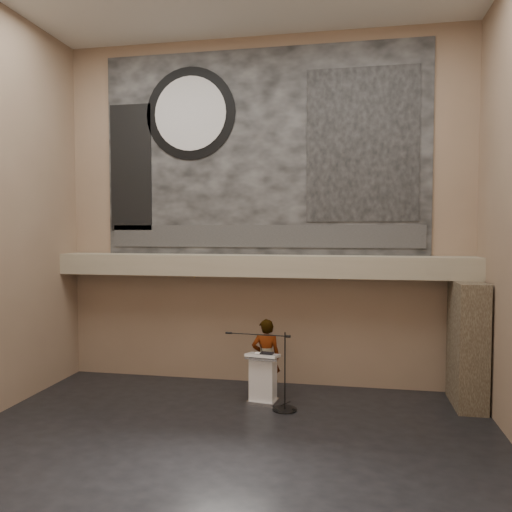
# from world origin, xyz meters

# --- Properties ---
(floor) EXTENTS (10.00, 10.00, 0.00)m
(floor) POSITION_xyz_m (0.00, 0.00, 0.00)
(floor) COLOR black
(floor) RESTS_ON ground
(wall_back) EXTENTS (10.00, 0.02, 8.50)m
(wall_back) POSITION_xyz_m (0.00, 4.00, 4.25)
(wall_back) COLOR #846A53
(wall_back) RESTS_ON floor
(wall_front) EXTENTS (10.00, 0.02, 8.50)m
(wall_front) POSITION_xyz_m (0.00, -4.00, 4.25)
(wall_front) COLOR #846A53
(wall_front) RESTS_ON floor
(soffit) EXTENTS (10.00, 0.80, 0.50)m
(soffit) POSITION_xyz_m (0.00, 3.60, 2.95)
(soffit) COLOR gray
(soffit) RESTS_ON wall_back
(sprinkler_left) EXTENTS (0.04, 0.04, 0.06)m
(sprinkler_left) POSITION_xyz_m (-1.60, 3.55, 2.67)
(sprinkler_left) COLOR #B2893D
(sprinkler_left) RESTS_ON soffit
(sprinkler_right) EXTENTS (0.04, 0.04, 0.06)m
(sprinkler_right) POSITION_xyz_m (1.90, 3.55, 2.67)
(sprinkler_right) COLOR #B2893D
(sprinkler_right) RESTS_ON soffit
(banner) EXTENTS (8.00, 0.05, 5.00)m
(banner) POSITION_xyz_m (0.00, 3.97, 5.70)
(banner) COLOR black
(banner) RESTS_ON wall_back
(banner_text_strip) EXTENTS (7.76, 0.02, 0.55)m
(banner_text_strip) POSITION_xyz_m (0.00, 3.93, 3.65)
(banner_text_strip) COLOR #2E2E2E
(banner_text_strip) RESTS_ON banner
(banner_clock_rim) EXTENTS (2.30, 0.02, 2.30)m
(banner_clock_rim) POSITION_xyz_m (-1.80, 3.93, 6.70)
(banner_clock_rim) COLOR black
(banner_clock_rim) RESTS_ON banner
(banner_clock_face) EXTENTS (1.84, 0.02, 1.84)m
(banner_clock_face) POSITION_xyz_m (-1.80, 3.91, 6.70)
(banner_clock_face) COLOR silver
(banner_clock_face) RESTS_ON banner
(banner_building_print) EXTENTS (2.60, 0.02, 3.60)m
(banner_building_print) POSITION_xyz_m (2.40, 3.93, 5.80)
(banner_building_print) COLOR black
(banner_building_print) RESTS_ON banner
(banner_brick_print) EXTENTS (1.10, 0.02, 3.20)m
(banner_brick_print) POSITION_xyz_m (-3.40, 3.93, 5.40)
(banner_brick_print) COLOR black
(banner_brick_print) RESTS_ON banner
(stone_pier) EXTENTS (0.60, 1.40, 2.70)m
(stone_pier) POSITION_xyz_m (4.65, 3.15, 1.35)
(stone_pier) COLOR #413628
(stone_pier) RESTS_ON floor
(lectern) EXTENTS (0.75, 0.59, 1.13)m
(lectern) POSITION_xyz_m (0.29, 2.47, 0.55)
(lectern) COLOR silver
(lectern) RESTS_ON floor
(binder) EXTENTS (0.29, 0.24, 0.04)m
(binder) POSITION_xyz_m (0.38, 2.44, 1.12)
(binder) COLOR black
(binder) RESTS_ON lectern
(papers) EXTENTS (0.21, 0.28, 0.00)m
(papers) POSITION_xyz_m (0.19, 2.45, 1.10)
(papers) COLOR white
(papers) RESTS_ON lectern
(speaker_person) EXTENTS (0.72, 0.54, 1.78)m
(speaker_person) POSITION_xyz_m (0.28, 2.96, 0.89)
(speaker_person) COLOR white
(speaker_person) RESTS_ON floor
(mic_stand) EXTENTS (1.57, 0.52, 1.66)m
(mic_stand) POSITION_xyz_m (0.77, 2.15, 0.26)
(mic_stand) COLOR black
(mic_stand) RESTS_ON floor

